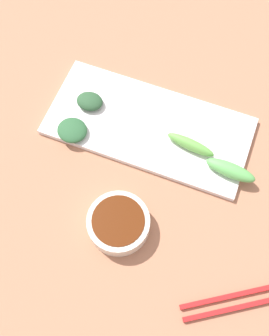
# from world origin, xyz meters

# --- Properties ---
(tabletop) EXTENTS (2.10, 2.10, 0.02)m
(tabletop) POSITION_xyz_m (0.00, 0.00, 0.01)
(tabletop) COLOR #A56F51
(tabletop) RESTS_ON ground
(sauce_bowl) EXTENTS (0.11, 0.11, 0.04)m
(sauce_bowl) POSITION_xyz_m (-0.13, -0.03, 0.04)
(sauce_bowl) COLOR silver
(sauce_bowl) RESTS_ON tabletop
(serving_plate) EXTENTS (0.18, 0.40, 0.01)m
(serving_plate) POSITION_xyz_m (0.08, -0.01, 0.03)
(serving_plate) COLOR white
(serving_plate) RESTS_ON tabletop
(broccoli_leafy_0) EXTENTS (0.06, 0.06, 0.02)m
(broccoli_leafy_0) POSITION_xyz_m (0.01, 0.12, 0.04)
(broccoli_leafy_0) COLOR #2B5C35
(broccoli_leafy_0) RESTS_ON serving_plate
(broccoli_stalk_1) EXTENTS (0.03, 0.10, 0.02)m
(broccoli_stalk_1) POSITION_xyz_m (0.06, -0.10, 0.04)
(broccoli_stalk_1) COLOR #63AD48
(broccoli_stalk_1) RESTS_ON serving_plate
(broccoli_leafy_2) EXTENTS (0.05, 0.06, 0.02)m
(broccoli_leafy_2) POSITION_xyz_m (0.08, 0.12, 0.04)
(broccoli_leafy_2) COLOR #2A5130
(broccoli_leafy_2) RESTS_ON serving_plate
(broccoli_stalk_3) EXTENTS (0.04, 0.10, 0.02)m
(broccoli_stalk_3) POSITION_xyz_m (0.03, -0.18, 0.04)
(broccoli_stalk_3) COLOR #5BB157
(broccoli_stalk_3) RESTS_ON serving_plate
(chopsticks) EXTENTS (0.15, 0.21, 0.01)m
(chopsticks) POSITION_xyz_m (-0.17, -0.28, 0.02)
(chopsticks) COLOR red
(chopsticks) RESTS_ON tabletop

